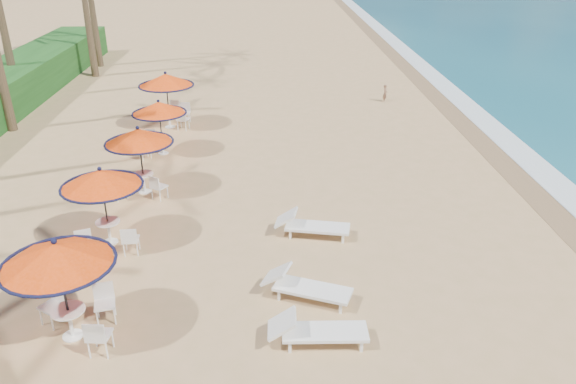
% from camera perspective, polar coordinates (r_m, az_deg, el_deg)
% --- Properties ---
extents(ground, '(160.00, 160.00, 0.00)m').
position_cam_1_polar(ground, '(12.87, 1.19, -13.36)').
color(ground, tan).
rests_on(ground, ground).
extents(foam_strip, '(1.20, 140.00, 0.04)m').
position_cam_1_polar(foam_strip, '(23.77, 22.76, 3.45)').
color(foam_strip, white).
rests_on(foam_strip, ground).
extents(wetsand_band, '(1.40, 140.00, 0.02)m').
position_cam_1_polar(wetsand_band, '(23.40, 20.75, 3.47)').
color(wetsand_band, olive).
rests_on(wetsand_band, ground).
extents(station_0, '(2.34, 2.34, 2.44)m').
position_cam_1_polar(station_0, '(12.43, -22.02, -6.98)').
color(station_0, black).
rests_on(station_0, ground).
extents(station_1, '(2.21, 2.21, 2.31)m').
position_cam_1_polar(station_1, '(15.82, -18.40, 0.53)').
color(station_1, black).
rests_on(station_1, ground).
extents(station_2, '(2.23, 2.23, 2.32)m').
position_cam_1_polar(station_2, '(18.73, -14.94, 4.84)').
color(station_2, black).
rests_on(station_2, ground).
extents(station_3, '(2.09, 2.09, 2.18)m').
position_cam_1_polar(station_3, '(22.12, -13.11, 7.84)').
color(station_3, black).
rests_on(station_3, ground).
extents(station_4, '(2.40, 2.40, 2.50)m').
position_cam_1_polar(station_4, '(25.21, -12.06, 10.44)').
color(station_4, black).
rests_on(station_4, ground).
extents(lounger_near, '(2.13, 0.71, 0.76)m').
position_cam_1_polar(lounger_near, '(12.18, 2.71, -13.82)').
color(lounger_near, white).
rests_on(lounger_near, ground).
extents(lounger_mid, '(2.23, 1.41, 0.77)m').
position_cam_1_polar(lounger_mid, '(13.47, 1.61, -9.48)').
color(lounger_mid, white).
rests_on(lounger_mid, ground).
extents(lounger_far, '(2.21, 1.06, 0.76)m').
position_cam_1_polar(lounger_far, '(16.05, 2.23, -3.34)').
color(lounger_far, white).
rests_on(lounger_far, ground).
extents(person, '(0.31, 0.38, 0.92)m').
position_cam_1_polar(person, '(29.38, 9.85, 9.93)').
color(person, brown).
rests_on(person, ground).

